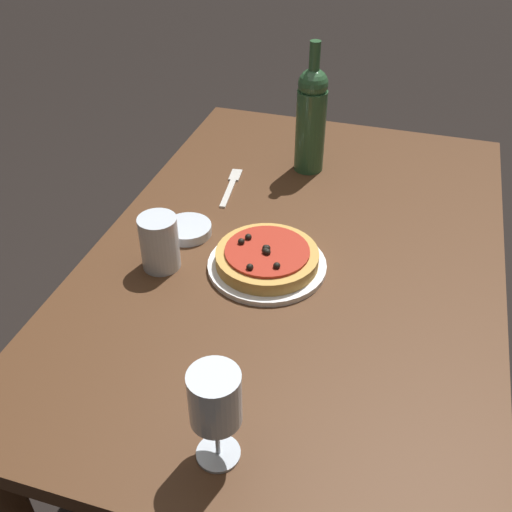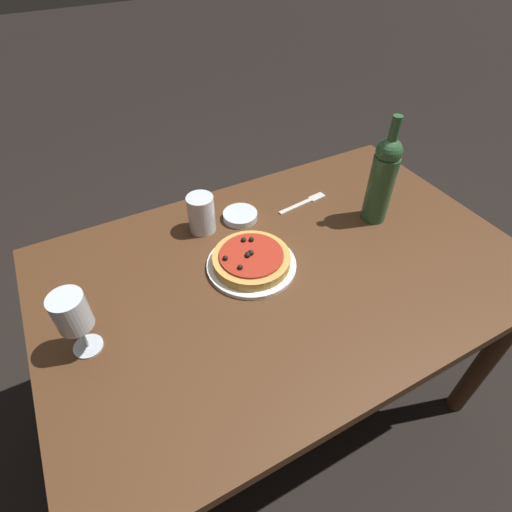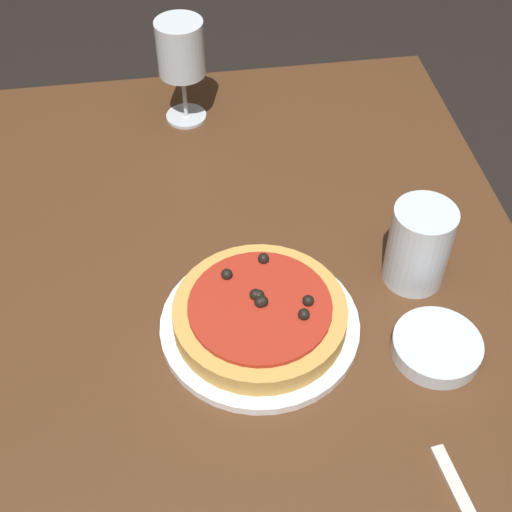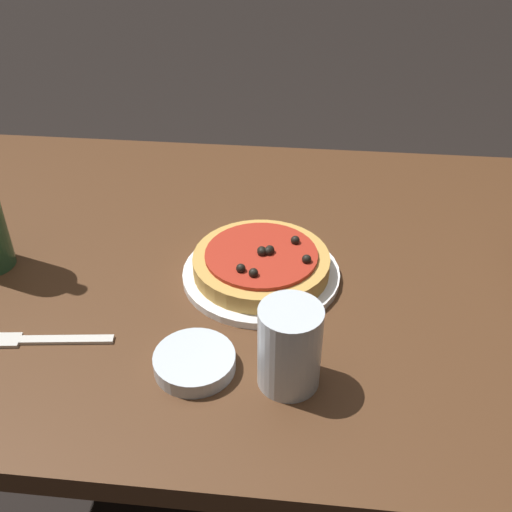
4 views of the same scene
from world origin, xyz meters
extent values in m
plane|color=black|center=(0.00, 0.00, 0.00)|extent=(14.00, 14.00, 0.00)
cube|color=#4C2D19|center=(0.00, 0.00, 0.70)|extent=(1.29, 0.84, 0.03)
cylinder|color=#4C2D19|center=(0.59, 0.36, 0.34)|extent=(0.06, 0.06, 0.68)
cylinder|color=#4C2D19|center=(0.59, -0.36, 0.34)|extent=(0.06, 0.06, 0.68)
cylinder|color=white|center=(-0.08, 0.05, 0.72)|extent=(0.24, 0.24, 0.01)
cylinder|color=gold|center=(-0.08, 0.05, 0.74)|extent=(0.21, 0.21, 0.03)
cylinder|color=#A82819|center=(-0.08, 0.05, 0.76)|extent=(0.17, 0.17, 0.01)
sphere|color=black|center=(-0.06, 0.09, 0.77)|extent=(0.01, 0.01, 0.01)
sphere|color=black|center=(-0.07, 0.10, 0.77)|extent=(0.01, 0.01, 0.01)
sphere|color=black|center=(-0.08, 0.05, 0.77)|extent=(0.01, 0.01, 0.01)
sphere|color=black|center=(-0.08, 0.05, 0.77)|extent=(0.01, 0.01, 0.01)
sphere|color=black|center=(-0.15, 0.06, 0.77)|extent=(0.01, 0.01, 0.01)
sphere|color=black|center=(-0.13, 0.01, 0.77)|extent=(0.01, 0.01, 0.01)
sphere|color=black|center=(-0.09, 0.04, 0.77)|extent=(0.01, 0.01, 0.01)
sphere|color=black|center=(-0.09, 0.05, 0.77)|extent=(0.01, 0.01, 0.01)
cylinder|color=silver|center=(-0.52, -0.01, 0.72)|extent=(0.07, 0.07, 0.00)
cylinder|color=silver|center=(-0.52, -0.01, 0.76)|extent=(0.01, 0.01, 0.08)
cylinder|color=silver|center=(-0.52, -0.01, 0.84)|extent=(0.07, 0.07, 0.09)
cylinder|color=#2D5633|center=(0.35, 0.06, 0.82)|extent=(0.07, 0.07, 0.21)
sphere|color=#2D5633|center=(0.35, 0.06, 0.94)|extent=(0.07, 0.07, 0.07)
cylinder|color=#2D5633|center=(0.35, 0.06, 1.00)|extent=(0.03, 0.03, 0.08)
cylinder|color=silver|center=(-0.14, 0.25, 0.77)|extent=(0.08, 0.08, 0.11)
cylinder|color=silver|center=(-0.01, 0.25, 0.73)|extent=(0.11, 0.11, 0.02)
cube|color=beige|center=(0.17, 0.21, 0.72)|extent=(0.13, 0.03, 0.00)
cube|color=beige|center=(0.26, 0.23, 0.72)|extent=(0.06, 0.03, 0.00)
camera|label=1|loc=(-1.00, -0.21, 1.47)|focal=42.00mm
camera|label=2|loc=(-0.43, -0.63, 1.48)|focal=28.00mm
camera|label=3|loc=(0.44, -0.04, 1.41)|focal=50.00mm
camera|label=4|loc=(-0.15, 0.78, 1.28)|focal=42.00mm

